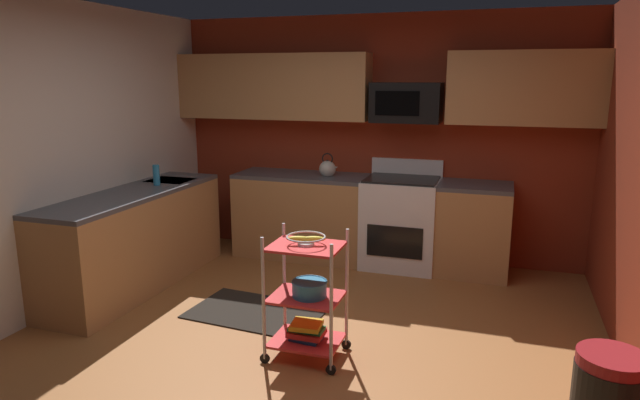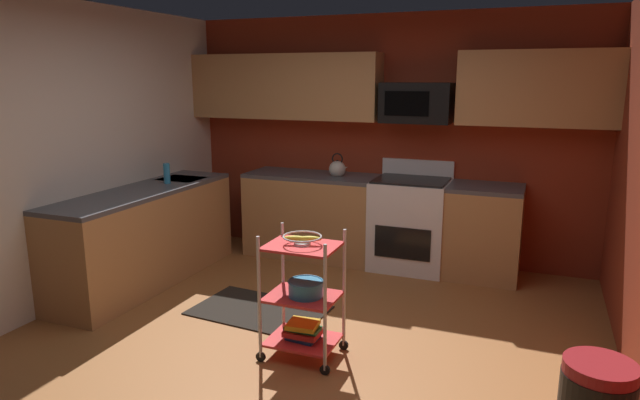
# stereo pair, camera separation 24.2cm
# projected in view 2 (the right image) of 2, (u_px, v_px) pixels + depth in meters

# --- Properties ---
(floor) EXTENTS (4.40, 4.80, 0.04)m
(floor) POSITION_uv_depth(u_px,v_px,m) (295.00, 352.00, 4.08)
(floor) COLOR #995B2D
(floor) RESTS_ON ground
(wall_back) EXTENTS (4.52, 0.06, 2.60)m
(wall_back) POSITION_uv_depth(u_px,v_px,m) (386.00, 139.00, 6.00)
(wall_back) COLOR maroon
(wall_back) RESTS_ON ground
(wall_left) EXTENTS (0.06, 4.80, 2.60)m
(wall_left) POSITION_uv_depth(u_px,v_px,m) (48.00, 158.00, 4.60)
(wall_left) COLOR silver
(wall_left) RESTS_ON ground
(counter_run) EXTENTS (3.65, 2.73, 0.92)m
(counter_run) POSITION_uv_depth(u_px,v_px,m) (283.00, 227.00, 5.65)
(counter_run) COLOR #B27F4C
(counter_run) RESTS_ON ground
(oven_range) EXTENTS (0.76, 0.65, 1.10)m
(oven_range) POSITION_uv_depth(u_px,v_px,m) (410.00, 223.00, 5.75)
(oven_range) COLOR white
(oven_range) RESTS_ON ground
(upper_cabinets) EXTENTS (4.40, 0.33, 0.70)m
(upper_cabinets) POSITION_uv_depth(u_px,v_px,m) (375.00, 87.00, 5.73)
(upper_cabinets) COLOR #B27F4C
(microwave) EXTENTS (0.70, 0.39, 0.40)m
(microwave) POSITION_uv_depth(u_px,v_px,m) (417.00, 103.00, 5.58)
(microwave) COLOR black
(rolling_cart) EXTENTS (0.55, 0.40, 0.91)m
(rolling_cart) POSITION_uv_depth(u_px,v_px,m) (303.00, 296.00, 3.89)
(rolling_cart) COLOR silver
(rolling_cart) RESTS_ON ground
(fruit_bowl) EXTENTS (0.27, 0.27, 0.07)m
(fruit_bowl) POSITION_uv_depth(u_px,v_px,m) (302.00, 238.00, 3.80)
(fruit_bowl) COLOR silver
(fruit_bowl) RESTS_ON rolling_cart
(mixing_bowl_large) EXTENTS (0.25, 0.25, 0.11)m
(mixing_bowl_large) POSITION_uv_depth(u_px,v_px,m) (306.00, 288.00, 3.87)
(mixing_bowl_large) COLOR #338CBF
(mixing_bowl_large) RESTS_ON rolling_cart
(book_stack) EXTENTS (0.25, 0.21, 0.13)m
(book_stack) POSITION_uv_depth(u_px,v_px,m) (303.00, 331.00, 3.95)
(book_stack) COLOR #1E4C8C
(book_stack) RESTS_ON rolling_cart
(kettle) EXTENTS (0.21, 0.18, 0.26)m
(kettle) POSITION_uv_depth(u_px,v_px,m) (337.00, 169.00, 5.93)
(kettle) COLOR beige
(kettle) RESTS_ON counter_run
(dish_soap_bottle) EXTENTS (0.06, 0.06, 0.20)m
(dish_soap_bottle) POSITION_uv_depth(u_px,v_px,m) (167.00, 173.00, 5.51)
(dish_soap_bottle) COLOR #2D8CBF
(dish_soap_bottle) RESTS_ON counter_run
(floor_rug) EXTENTS (1.15, 0.78, 0.01)m
(floor_rug) POSITION_uv_depth(u_px,v_px,m) (259.00, 310.00, 4.75)
(floor_rug) COLOR black
(floor_rug) RESTS_ON ground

